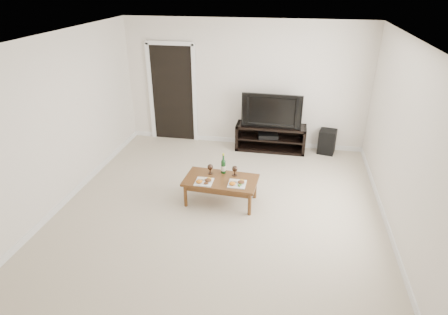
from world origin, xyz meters
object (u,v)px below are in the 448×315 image
media_console (270,138)px  subwoofer (327,142)px  television (272,109)px  coffee_table (221,190)px

media_console → subwoofer: 1.16m
subwoofer → media_console: bearing=-164.3°
media_console → television: bearing=0.0°
subwoofer → coffee_table: 2.88m
subwoofer → coffee_table: subwoofer is taller
media_console → subwoofer: bearing=3.8°
media_console → coffee_table: media_console is taller
subwoofer → coffee_table: (-1.79, -2.25, -0.04)m
subwoofer → coffee_table: size_ratio=0.43×
media_console → coffee_table: (-0.63, -2.18, -0.07)m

